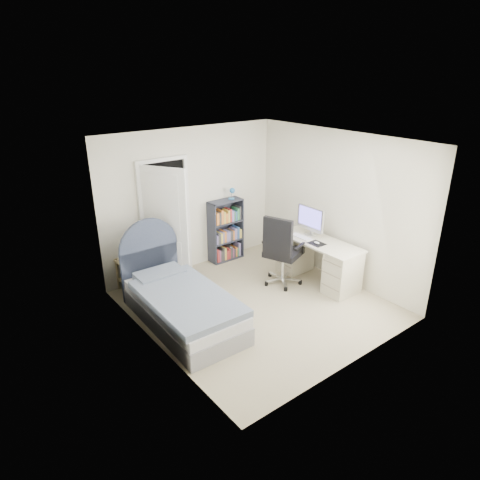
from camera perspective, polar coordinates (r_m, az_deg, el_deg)
room_shell at (r=6.15m, az=2.43°, el=1.51°), size 3.50×3.70×2.60m
door at (r=7.09m, az=-9.93°, el=2.19°), size 0.92×0.72×2.06m
bed at (r=6.22m, az=-7.96°, el=-8.24°), size 1.04×2.12×1.29m
nightstand at (r=7.11m, az=-14.26°, el=-3.56°), size 0.43×0.43×0.63m
floor_lamp at (r=7.24m, az=-11.20°, el=-1.63°), size 0.19×0.19×1.33m
bookcase at (r=7.98m, az=-1.90°, el=1.06°), size 0.65×0.28×1.38m
desk at (r=7.33m, az=10.32°, el=-2.49°), size 0.60×1.50×1.23m
office_chair at (r=6.99m, az=5.51°, el=-1.07°), size 0.70×0.71×1.22m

